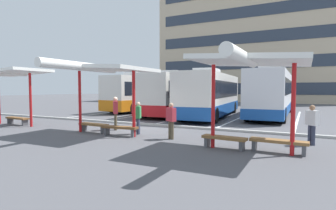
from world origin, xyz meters
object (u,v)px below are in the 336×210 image
waiting_shelter_0 (9,74)px  waiting_passenger_3 (138,116)px  coach_bus_1 (179,94)px  bench_4 (278,143)px  waiting_shelter_2 (250,62)px  waiting_passenger_0 (312,122)px  coach_bus_3 (272,94)px  coach_bus_0 (145,94)px  waiting_shelter_1 (101,69)px  bench_2 (120,129)px  bench_1 (94,126)px  coach_bus_2 (211,95)px  waiting_passenger_2 (171,119)px  bench_3 (224,140)px  bench_0 (17,119)px  waiting_passenger_1 (115,111)px

waiting_shelter_0 → waiting_passenger_3: (8.35, 0.92, -2.18)m
coach_bus_1 → bench_4: size_ratio=6.55×
coach_bus_1 → waiting_shelter_2: size_ratio=2.54×
waiting_shelter_2 → waiting_passenger_0: bearing=51.7°
coach_bus_3 → coach_bus_0: bearing=179.7°
coach_bus_0 → waiting_shelter_1: 14.37m
coach_bus_3 → bench_4: 13.23m
bench_2 → waiting_shelter_1: bearing=-167.1°
bench_1 → waiting_passenger_0: 9.72m
waiting_shelter_1 → bench_4: bearing=-0.2°
waiting_shelter_0 → coach_bus_2: bearing=49.5°
coach_bus_1 → waiting_passenger_2: coach_bus_1 is taller
bench_3 → waiting_passenger_3: (-4.51, 1.26, 0.54)m
coach_bus_3 → bench_2: bearing=-111.8°
bench_2 → waiting_shelter_2: waiting_shelter_2 is taller
bench_0 → bench_2: bearing=-2.4°
waiting_shelter_2 → bench_0: bearing=175.8°
bench_2 → bench_4: bearing=-1.9°
coach_bus_0 → waiting_shelter_2: size_ratio=2.13×
waiting_passenger_0 → coach_bus_2: bearing=128.6°
waiting_shelter_2 → bench_4: waiting_shelter_2 is taller
coach_bus_0 → coach_bus_1: (4.21, -1.17, -0.00)m
coach_bus_0 → waiting_passenger_2: bearing=-53.9°
bench_1 → coach_bus_3: bearing=61.2°
bench_0 → bench_3: bearing=-3.4°
coach_bus_2 → waiting_passenger_2: size_ratio=7.19×
waiting_passenger_1 → coach_bus_0: bearing=114.9°
waiting_shelter_0 → waiting_shelter_2: 13.78m
coach_bus_2 → waiting_passenger_1: (-2.30, -8.90, -0.65)m
coach_bus_1 → bench_1: 11.57m
bench_2 → coach_bus_3: bearing=68.2°
coach_bus_0 → waiting_passenger_1: size_ratio=5.93×
bench_0 → waiting_passenger_0: size_ratio=1.22×
coach_bus_3 → bench_1: size_ratio=7.15×
waiting_passenger_0 → waiting_passenger_2: bearing=-165.7°
bench_3 → bench_4: size_ratio=0.87×
coach_bus_3 → bench_0: coach_bus_3 is taller
waiting_shelter_0 → waiting_passenger_2: waiting_shelter_0 is taller
coach_bus_1 → bench_4: 15.15m
waiting_shelter_1 → coach_bus_0: bearing=113.8°
bench_2 → waiting_shelter_0: bearing=-179.3°
bench_4 → bench_3: bearing=-173.6°
bench_2 → waiting_passenger_0: waiting_passenger_0 is taller
bench_1 → waiting_passenger_2: size_ratio=1.08×
coach_bus_3 → waiting_shelter_1: size_ratio=2.33×
waiting_shelter_0 → bench_2: size_ratio=2.55×
bench_3 → waiting_passenger_2: 2.72m
bench_1 → waiting_passenger_1: bearing=67.5°
waiting_passenger_0 → waiting_shelter_2: bearing=-128.3°
bench_3 → waiting_passenger_3: bearing=164.4°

